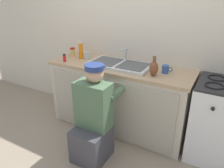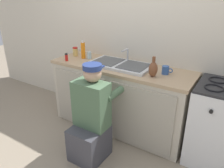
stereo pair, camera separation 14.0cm
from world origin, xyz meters
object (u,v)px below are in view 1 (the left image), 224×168
stove_range (222,122)px  water_glass (87,56)px  sink_double_basin (120,64)px  vase_decorative (154,68)px  condiment_jar (73,52)px  soap_bottle_orange (81,51)px  coffee_mug (165,69)px  plumber_person (93,122)px  spice_bottle_red (64,58)px

stove_range → water_glass: water_glass is taller
sink_double_basin → vase_decorative: (0.49, -0.14, 0.07)m
condiment_jar → soap_bottle_orange: 0.18m
soap_bottle_orange → sink_double_basin: bearing=-1.1°
coffee_mug → water_glass: water_glass is taller
condiment_jar → vase_decorative: 1.29m
coffee_mug → vase_decorative: size_ratio=0.55×
plumber_person → water_glass: size_ratio=11.04×
sink_double_basin → plumber_person: (0.03, -0.69, -0.46)m
sink_double_basin → spice_bottle_red: bearing=-164.1°
stove_range → soap_bottle_orange: (-1.89, 0.01, 0.56)m
stove_range → spice_bottle_red: spice_bottle_red is taller
stove_range → vase_decorative: (-0.78, -0.13, 0.54)m
plumber_person → water_glass: bearing=127.6°
condiment_jar → coffee_mug: bearing=-1.1°
condiment_jar → spice_bottle_red: bearing=-76.6°
stove_range → water_glass: (-1.80, 0.04, 0.50)m
sink_double_basin → vase_decorative: 0.52m
plumber_person → condiment_jar: (-0.82, 0.73, 0.51)m
condiment_jar → soap_bottle_orange: soap_bottle_orange is taller
plumber_person → vase_decorative: bearing=50.3°
sink_double_basin → soap_bottle_orange: soap_bottle_orange is taller
condiment_jar → water_glass: 0.26m
sink_double_basin → spice_bottle_red: 0.76m
plumber_person → coffee_mug: size_ratio=8.76×
stove_range → water_glass: size_ratio=9.20×
vase_decorative → stove_range: bearing=9.8°
condiment_jar → plumber_person: bearing=-41.9°
vase_decorative → water_glass: 1.04m
sink_double_basin → stove_range: bearing=-0.1°
spice_bottle_red → water_glass: bearing=50.3°
coffee_mug → water_glass: size_ratio=1.26×
soap_bottle_orange → water_glass: bearing=14.6°
plumber_person → vase_decorative: (0.46, 0.56, 0.53)m
soap_bottle_orange → water_glass: (0.09, 0.02, -0.06)m
stove_range → soap_bottle_orange: 1.97m
condiment_jar → water_glass: bearing=-1.8°
spice_bottle_red → water_glass: size_ratio=1.05×
spice_bottle_red → sink_double_basin: bearing=15.9°
spice_bottle_red → water_glass: spice_bottle_red is taller
vase_decorative → soap_bottle_orange: bearing=172.3°
stove_range → plumber_person: size_ratio=0.83×
spice_bottle_red → coffee_mug: bearing=9.7°
condiment_jar → coffee_mug: condiment_jar is taller
stove_range → soap_bottle_orange: soap_bottle_orange is taller
coffee_mug → sink_double_basin: bearing=-178.3°
coffee_mug → water_glass: 1.11m
soap_bottle_orange → spice_bottle_red: bearing=-117.4°
plumber_person → coffee_mug: bearing=52.0°
spice_bottle_red → coffee_mug: (1.31, 0.23, -0.00)m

